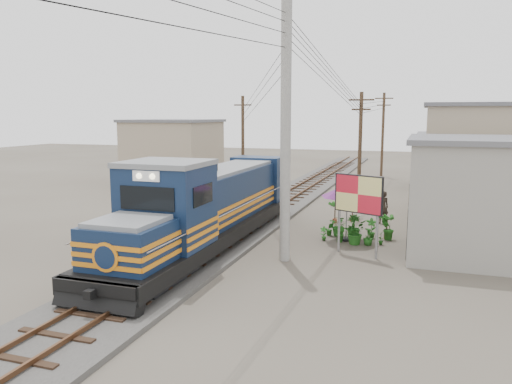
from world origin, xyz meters
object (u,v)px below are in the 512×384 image
(market_umbrella, at_px, (347,191))
(billboard, at_px, (358,196))
(locomotive, at_px, (209,209))
(vendor, at_px, (383,207))

(market_umbrella, bearing_deg, billboard, -71.02)
(locomotive, distance_m, vendor, 9.82)
(billboard, distance_m, market_umbrella, 2.35)
(vendor, bearing_deg, locomotive, 20.60)
(billboard, height_order, vendor, billboard)
(locomotive, relative_size, vendor, 9.17)
(market_umbrella, relative_size, vendor, 1.51)
(locomotive, xyz_separation_m, billboard, (6.06, 0.91, 0.69))
(market_umbrella, bearing_deg, vendor, 73.13)
(billboard, distance_m, vendor, 6.56)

